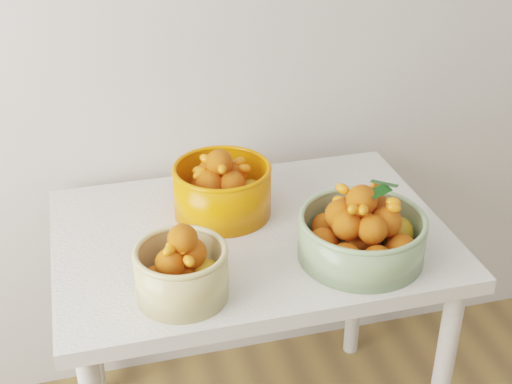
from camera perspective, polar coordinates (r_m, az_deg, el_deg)
The scene contains 4 objects.
table at distance 1.89m, azimuth -0.42°, elevation -5.61°, with size 1.00×0.70×0.75m.
bowl_cream at distance 1.59m, azimuth -5.97°, elevation -6.27°, with size 0.21×0.21×0.18m.
bowl_green at distance 1.72m, azimuth 8.48°, elevation -3.23°, with size 0.38×0.38×0.20m.
bowl_orange at distance 1.88m, azimuth -2.73°, elevation 0.29°, with size 0.34×0.34×0.19m.
Camera 1 is at (-0.54, 0.10, 1.74)m, focal length 50.00 mm.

